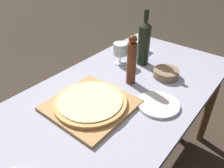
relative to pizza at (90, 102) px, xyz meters
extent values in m
cube|color=#9393A8|center=(0.03, 0.14, -0.04)|extent=(0.79, 1.63, 0.03)
cylinder|color=brown|center=(-0.31, 0.89, -0.41)|extent=(0.06, 0.06, 0.71)
cylinder|color=brown|center=(0.36, 0.89, -0.41)|extent=(0.06, 0.06, 0.71)
cube|color=#A87A47|center=(0.00, 0.00, -0.02)|extent=(0.37, 0.37, 0.02)
cylinder|color=tan|center=(0.00, 0.00, 0.00)|extent=(0.35, 0.35, 0.02)
cylinder|color=beige|center=(0.00, 0.00, 0.01)|extent=(0.31, 0.31, 0.01)
cylinder|color=black|center=(-0.04, 0.53, 0.09)|extent=(0.07, 0.07, 0.25)
cone|color=black|center=(-0.04, 0.53, 0.23)|extent=(0.07, 0.07, 0.03)
cylinder|color=black|center=(-0.04, 0.53, 0.28)|extent=(0.03, 0.03, 0.06)
cylinder|color=#5B2D19|center=(0.03, 0.29, 0.09)|extent=(0.05, 0.05, 0.24)
sphere|color=#5B2D19|center=(0.03, 0.29, 0.23)|extent=(0.04, 0.04, 0.04)
cylinder|color=silver|center=(-0.16, 0.44, -0.03)|extent=(0.08, 0.08, 0.00)
cylinder|color=silver|center=(-0.16, 0.44, 0.00)|extent=(0.01, 0.01, 0.06)
cylinder|color=silver|center=(-0.16, 0.44, 0.07)|extent=(0.09, 0.09, 0.08)
cylinder|color=#84664C|center=(0.15, 0.48, -0.01)|extent=(0.15, 0.15, 0.04)
cylinder|color=silver|center=(0.25, 0.21, -0.02)|extent=(0.21, 0.21, 0.01)
cube|color=#BCB7AD|center=(-0.19, 0.65, -0.01)|extent=(0.18, 0.13, 0.05)
camera|label=1|loc=(0.59, -0.57, 0.65)|focal=35.00mm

